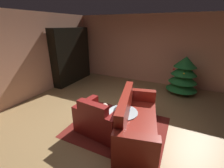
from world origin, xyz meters
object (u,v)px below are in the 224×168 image
object	(u,v)px
coffee_table	(123,114)
book_stack_on_table	(124,111)
armchair_red	(100,120)
bottle_on_table	(123,112)
couch_red	(136,123)
decorated_tree	(183,75)
bookshelf_unit	(74,56)

from	to	relation	value
coffee_table	book_stack_on_table	xyz separation A→B (m)	(0.05, -0.05, 0.11)
coffee_table	book_stack_on_table	distance (m)	0.13
armchair_red	bottle_on_table	world-z (taller)	armchair_red
armchair_red	coffee_table	size ratio (longest dim) A/B	1.67
book_stack_on_table	couch_red	bearing A→B (deg)	-10.71
couch_red	decorated_tree	size ratio (longest dim) A/B	1.56
armchair_red	decorated_tree	distance (m)	3.49
coffee_table	bottle_on_table	distance (m)	0.24
coffee_table	bottle_on_table	bearing A→B (deg)	-68.25
coffee_table	decorated_tree	xyz separation A→B (m)	(1.15, 2.80, 0.26)
book_stack_on_table	decorated_tree	world-z (taller)	decorated_tree
armchair_red	book_stack_on_table	xyz separation A→B (m)	(0.48, 0.24, 0.22)
decorated_tree	couch_red	bearing A→B (deg)	-105.52
armchair_red	decorated_tree	world-z (taller)	decorated_tree
bookshelf_unit	bottle_on_table	world-z (taller)	bookshelf_unit
bookshelf_unit	armchair_red	bearing A→B (deg)	-43.69
bottle_on_table	decorated_tree	bearing A→B (deg)	69.98
couch_red	coffee_table	world-z (taller)	couch_red
armchair_red	decorated_tree	bearing A→B (deg)	62.87
book_stack_on_table	bookshelf_unit	bearing A→B (deg)	143.54
book_stack_on_table	bottle_on_table	world-z (taller)	bottle_on_table
coffee_table	bottle_on_table	xyz separation A→B (m)	(0.07, -0.17, 0.16)
bookshelf_unit	couch_red	world-z (taller)	bookshelf_unit
bottle_on_table	couch_red	bearing A→B (deg)	13.20
bookshelf_unit	armchair_red	size ratio (longest dim) A/B	1.96
coffee_table	armchair_red	bearing A→B (deg)	-146.07
armchair_red	coffee_table	world-z (taller)	armchair_red
decorated_tree	bookshelf_unit	bearing A→B (deg)	-173.77
coffee_table	bottle_on_table	world-z (taller)	bottle_on_table
bottle_on_table	book_stack_on_table	bearing A→B (deg)	100.44
book_stack_on_table	armchair_red	bearing A→B (deg)	-153.42
couch_red	decorated_tree	bearing A→B (deg)	74.48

